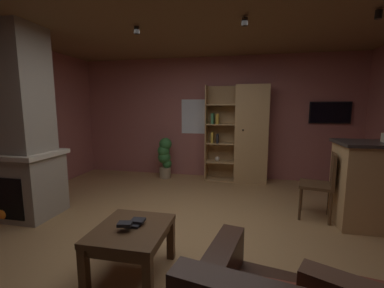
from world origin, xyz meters
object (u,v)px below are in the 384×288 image
at_px(table_book_2, 125,224).
at_px(dining_chair, 323,181).
at_px(table_book_0, 133,225).
at_px(stone_fireplace, 17,134).
at_px(table_book_1, 138,221).
at_px(bookshelf_cabinet, 247,134).
at_px(potted_floor_plant, 165,156).
at_px(wall_mounted_tv, 330,113).
at_px(coffee_table, 132,236).

distance_m(table_book_2, dining_chair, 2.66).
distance_m(table_book_0, table_book_2, 0.11).
bearing_deg(table_book_0, stone_fireplace, 156.94).
bearing_deg(table_book_1, table_book_2, -113.18).
bearing_deg(table_book_2, bookshelf_cabinet, 72.56).
bearing_deg(table_book_2, stone_fireplace, 154.55).
height_order(dining_chair, potted_floor_plant, dining_chair).
bearing_deg(wall_mounted_tv, stone_fireplace, -151.44).
bearing_deg(table_book_1, potted_floor_plant, 103.25).
xyz_separation_m(table_book_0, wall_mounted_tv, (2.59, 3.43, 0.95)).
relative_size(dining_chair, wall_mounted_tv, 1.22).
relative_size(table_book_0, wall_mounted_tv, 0.17).
distance_m(bookshelf_cabinet, table_book_2, 3.50).
distance_m(table_book_0, wall_mounted_tv, 4.41).
height_order(table_book_2, wall_mounted_tv, wall_mounted_tv).
bearing_deg(bookshelf_cabinet, stone_fireplace, -142.95).
bearing_deg(stone_fireplace, bookshelf_cabinet, 37.05).
xyz_separation_m(stone_fireplace, dining_chair, (4.10, 0.71, -0.63)).
distance_m(bookshelf_cabinet, dining_chair, 1.96).
relative_size(coffee_table, table_book_1, 5.88).
bearing_deg(wall_mounted_tv, table_book_1, -127.17).
height_order(dining_chair, wall_mounted_tv, wall_mounted_tv).
xyz_separation_m(table_book_0, table_book_1, (0.03, 0.05, 0.02)).
height_order(stone_fireplace, wall_mounted_tv, stone_fireplace).
xyz_separation_m(table_book_0, potted_floor_plant, (-0.70, 3.13, 0.01)).
relative_size(table_book_2, wall_mounted_tv, 0.16).
bearing_deg(potted_floor_plant, table_book_1, -76.75).
bearing_deg(table_book_1, coffee_table, -118.82).
xyz_separation_m(bookshelf_cabinet, table_book_2, (-1.04, -3.31, -0.45)).
bearing_deg(potted_floor_plant, dining_chair, -29.31).
height_order(table_book_0, dining_chair, dining_chair).
relative_size(bookshelf_cabinet, table_book_0, 15.63).
relative_size(coffee_table, table_book_2, 5.84).
distance_m(stone_fireplace, table_book_2, 2.36).
bearing_deg(coffee_table, table_book_1, 61.18).
xyz_separation_m(stone_fireplace, bookshelf_cabinet, (3.09, 2.33, -0.19)).
distance_m(stone_fireplace, dining_chair, 4.21).
bearing_deg(wall_mounted_tv, table_book_2, -126.70).
bearing_deg(table_book_2, wall_mounted_tv, 53.30).
xyz_separation_m(table_book_0, table_book_2, (-0.03, -0.09, 0.05)).
distance_m(stone_fireplace, coffee_table, 2.40).
relative_size(stone_fireplace, bookshelf_cabinet, 1.31).
xyz_separation_m(table_book_0, dining_chair, (2.02, 1.60, 0.06)).
bearing_deg(table_book_2, table_book_0, 69.62).
relative_size(coffee_table, dining_chair, 0.76).
xyz_separation_m(bookshelf_cabinet, table_book_1, (-0.98, -3.17, -0.48)).
distance_m(coffee_table, dining_chair, 2.60).
relative_size(table_book_0, potted_floor_plant, 0.14).
height_order(table_book_0, table_book_2, table_book_2).
bearing_deg(wall_mounted_tv, table_book_0, -127.05).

